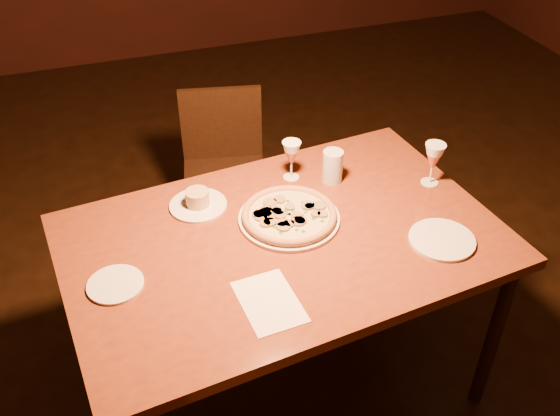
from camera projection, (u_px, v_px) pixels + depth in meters
name	position (u px, v px, depth m)	size (l,w,h in m)	color
floor	(349.00, 370.00, 2.64)	(7.00, 7.00, 0.00)	black
dining_table	(283.00, 252.00, 2.16)	(1.55, 1.08, 0.78)	brown
chair_far	(224.00, 165.00, 3.05)	(0.47, 0.47, 0.82)	black
pizza_plate	(289.00, 215.00, 2.17)	(0.36, 0.36, 0.04)	white
ramekin_saucer	(198.00, 202.00, 2.24)	(0.21, 0.21, 0.07)	white
wine_glass_far	(291.00, 160.00, 2.35)	(0.07, 0.07, 0.16)	#CC5F55
wine_glass_right	(433.00, 164.00, 2.32)	(0.08, 0.08, 0.17)	#CC5F55
water_tumbler	(333.00, 166.00, 2.34)	(0.08, 0.08, 0.13)	silver
side_plate_left	(115.00, 284.00, 1.93)	(0.18, 0.18, 0.01)	white
side_plate_near	(442.00, 240.00, 2.09)	(0.22, 0.22, 0.01)	white
menu_card	(269.00, 302.00, 1.87)	(0.17, 0.24, 0.00)	white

